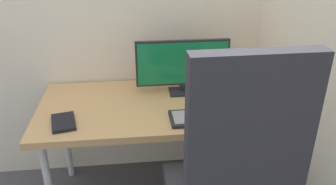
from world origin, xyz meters
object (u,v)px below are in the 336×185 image
(monitor, at_px, (183,65))
(mouse, at_px, (268,117))
(notebook, at_px, (63,122))
(pen_holder, at_px, (252,82))
(keyboard, at_px, (208,117))

(monitor, relative_size, mouse, 7.16)
(notebook, bearing_deg, pen_holder, 2.82)
(pen_holder, distance_m, notebook, 1.18)
(monitor, distance_m, pen_holder, 0.47)
(keyboard, relative_size, mouse, 5.25)
(keyboard, distance_m, mouse, 0.32)
(keyboard, height_order, notebook, same)
(pen_holder, bearing_deg, mouse, -96.69)
(notebook, bearing_deg, monitor, 13.15)
(mouse, height_order, notebook, mouse)
(pen_holder, bearing_deg, notebook, -164.93)
(mouse, relative_size, notebook, 0.43)
(mouse, distance_m, notebook, 1.09)
(notebook, bearing_deg, mouse, -16.86)
(mouse, xyz_separation_m, pen_holder, (0.05, 0.39, 0.03))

